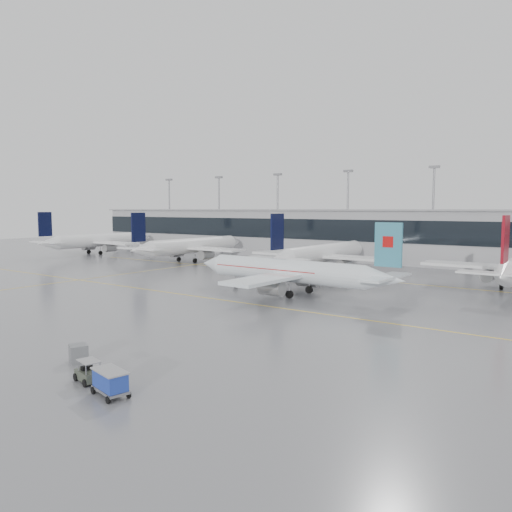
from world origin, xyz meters
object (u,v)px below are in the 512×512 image
Objects in this scene: baggage_cart at (110,381)px; baggage_tug at (88,374)px; gse_unit at (79,353)px; air_canada_jet at (293,272)px.

baggage_tug is at bearing 180.00° from baggage_cart.
air_canada_jet is at bearing 119.51° from gse_unit.
baggage_tug is 1.10× the size of baggage_cart.
baggage_cart is (3.51, -0.78, 0.46)m from baggage_tug.
air_canada_jet is 42.33m from baggage_cart.
air_canada_jet is 11.07× the size of baggage_cart.
air_canada_jet reaches higher than gse_unit.
air_canada_jet is 23.94× the size of gse_unit.
air_canada_jet is 37.84m from gse_unit.
baggage_tug is at bearing -1.81° from gse_unit.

